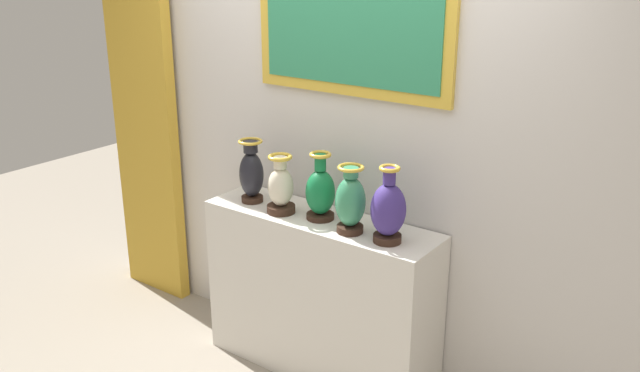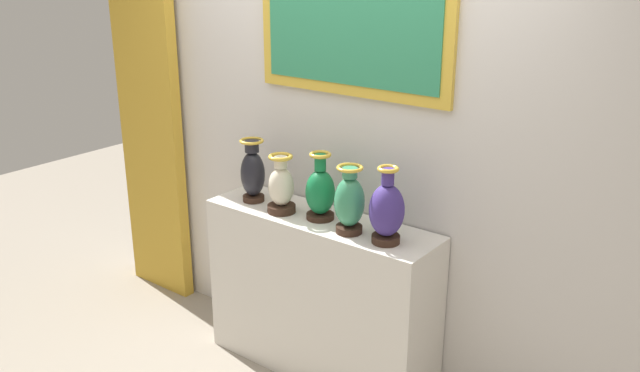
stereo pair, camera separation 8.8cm
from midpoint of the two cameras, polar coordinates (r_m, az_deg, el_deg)
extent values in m
plane|color=gray|center=(4.18, -0.63, -15.04)|extent=(9.99, 9.99, 0.00)
cube|color=silver|center=(3.92, -0.65, -9.22)|extent=(1.39, 0.39, 0.97)
cube|color=silver|center=(3.78, 1.62, 4.57)|extent=(3.99, 0.10, 2.79)
cube|color=gold|center=(3.58, 1.88, 14.61)|extent=(1.19, 0.03, 0.89)
cube|color=#2E875C|center=(3.56, 1.71, 14.59)|extent=(1.07, 0.01, 0.77)
cube|color=gold|center=(4.79, -14.95, 4.78)|extent=(0.56, 0.08, 2.41)
cylinder|color=#382319|center=(3.97, -6.34, -1.07)|extent=(0.13, 0.13, 0.03)
ellipsoid|color=black|center=(3.92, -6.42, 0.97)|extent=(0.14, 0.14, 0.27)
cylinder|color=black|center=(3.87, -6.51, 3.28)|extent=(0.08, 0.08, 0.07)
torus|color=gold|center=(3.86, -6.53, 3.75)|extent=(0.14, 0.14, 0.02)
cylinder|color=#382319|center=(3.79, -3.95, -1.92)|extent=(0.16, 0.16, 0.04)
ellipsoid|color=beige|center=(3.75, -4.00, -0.07)|extent=(0.14, 0.14, 0.22)
cylinder|color=beige|center=(3.70, -4.05, 1.98)|extent=(0.07, 0.07, 0.06)
torus|color=gold|center=(3.69, -4.06, 2.44)|extent=(0.14, 0.14, 0.02)
cylinder|color=#382319|center=(3.70, -0.66, -2.54)|extent=(0.15, 0.15, 0.03)
ellipsoid|color=#14723D|center=(3.65, -0.67, -0.52)|extent=(0.16, 0.16, 0.25)
cylinder|color=#14723D|center=(3.60, -0.68, 1.99)|extent=(0.06, 0.06, 0.09)
torus|color=gold|center=(3.58, -0.68, 2.66)|extent=(0.12, 0.12, 0.02)
cylinder|color=#382319|center=(3.53, 1.82, -3.61)|extent=(0.14, 0.14, 0.04)
ellipsoid|color=#388C60|center=(3.47, 1.84, -1.33)|extent=(0.16, 0.16, 0.26)
cylinder|color=#388C60|center=(3.42, 1.87, 1.14)|extent=(0.08, 0.08, 0.05)
torus|color=gold|center=(3.41, 1.88, 1.55)|extent=(0.14, 0.14, 0.02)
cylinder|color=#382319|center=(3.43, 4.93, -4.39)|extent=(0.14, 0.14, 0.04)
ellipsoid|color=#3F2D7F|center=(3.37, 5.01, -1.99)|extent=(0.18, 0.18, 0.27)
cylinder|color=#3F2D7F|center=(3.31, 5.09, 0.82)|extent=(0.06, 0.06, 0.08)
torus|color=gold|center=(3.29, 5.12, 1.49)|extent=(0.11, 0.11, 0.02)
camera|label=1|loc=(0.04, -90.69, -0.24)|focal=38.09mm
camera|label=2|loc=(0.04, 89.31, 0.24)|focal=38.09mm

